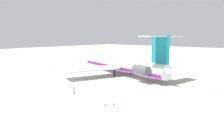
# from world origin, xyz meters

# --- Properties ---
(ground) EXTENTS (316.42, 316.42, 0.00)m
(ground) POSITION_xyz_m (0.00, 0.00, 0.00)
(ground) COLOR #B7B5AD
(main_jetliner) EXTENTS (40.52, 36.22, 11.95)m
(main_jetliner) POSITION_xyz_m (-2.63, 14.01, 3.26)
(main_jetliner) COLOR white
(main_jetliner) RESTS_ON ground
(ground_crew_near_nose) EXTENTS (0.41, 0.26, 1.64)m
(ground_crew_near_nose) POSITION_xyz_m (-7.72, 36.84, 1.04)
(ground_crew_near_nose) COLOR black
(ground_crew_near_nose) RESTS_ON ground
(ground_crew_near_tail) EXTENTS (0.41, 0.28, 1.73)m
(ground_crew_near_tail) POSITION_xyz_m (14.02, -5.89, 1.10)
(ground_crew_near_tail) COLOR black
(ground_crew_near_tail) RESTS_ON ground
(ground_crew_portside) EXTENTS (0.45, 0.29, 1.79)m
(ground_crew_portside) POSITION_xyz_m (5.37, -9.69, 1.13)
(ground_crew_portside) COLOR black
(ground_crew_portside) RESTS_ON ground
(safety_cone_nose) EXTENTS (0.40, 0.40, 0.55)m
(safety_cone_nose) POSITION_xyz_m (22.91, 21.32, 0.28)
(safety_cone_nose) COLOR #EA590F
(safety_cone_nose) RESTS_ON ground
(safety_cone_wingtip) EXTENTS (0.40, 0.40, 0.55)m
(safety_cone_wingtip) POSITION_xyz_m (-18.26, 36.77, 0.28)
(safety_cone_wingtip) COLOR #EA590F
(safety_cone_wingtip) RESTS_ON ground
(safety_cone_tail) EXTENTS (0.40, 0.40, 0.55)m
(safety_cone_tail) POSITION_xyz_m (-17.47, 38.00, 0.28)
(safety_cone_tail) COLOR #EA590F
(safety_cone_tail) RESTS_ON ground
(taxiway_centreline) EXTENTS (95.57, 28.78, 0.01)m
(taxiway_centreline) POSITION_xyz_m (-1.52, 5.71, 0.00)
(taxiway_centreline) COLOR gold
(taxiway_centreline) RESTS_ON ground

